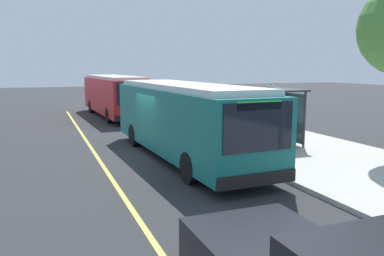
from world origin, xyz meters
TOP-DOWN VIEW (x-y plane):
  - ground_plane at (0.00, 0.00)m, footprint 120.00×120.00m
  - sidewalk_curb at (0.00, 6.00)m, footprint 44.00×6.40m
  - lane_stripe_center at (0.00, -2.20)m, footprint 36.00×0.14m
  - transit_bus_main at (0.89, 1.01)m, footprint 10.74×3.00m
  - transit_bus_second at (-13.43, 0.88)m, footprint 10.86×3.07m
  - bus_shelter at (-0.01, 5.79)m, footprint 2.90×1.60m
  - waiting_bench at (0.47, 5.67)m, footprint 1.60×0.48m
  - route_sign_post at (2.59, 3.82)m, footprint 0.44×0.08m
  - pedestrian_commuter at (-0.43, 3.74)m, footprint 0.24×0.40m

SIDE VIEW (x-z plane):
  - ground_plane at x=0.00m, z-range 0.00..0.00m
  - lane_stripe_center at x=0.00m, z-range 0.00..0.01m
  - sidewalk_curb at x=0.00m, z-range 0.00..0.15m
  - waiting_bench at x=0.47m, z-range 0.16..1.11m
  - pedestrian_commuter at x=-0.43m, z-range 0.27..1.96m
  - transit_bus_main at x=0.89m, z-range 0.14..3.09m
  - transit_bus_second at x=-13.43m, z-range 0.14..3.09m
  - bus_shelter at x=-0.01m, z-range 0.68..3.16m
  - route_sign_post at x=2.59m, z-range 0.56..3.36m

